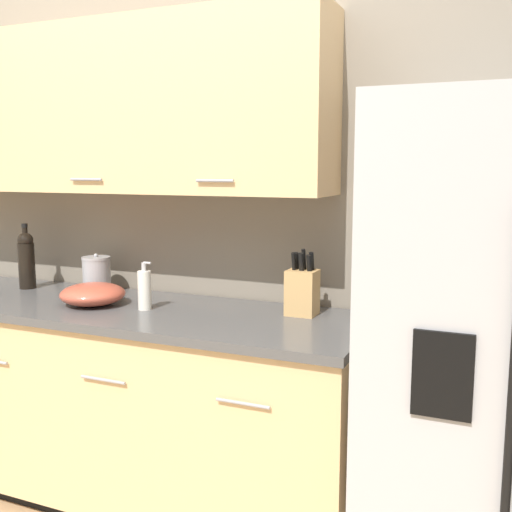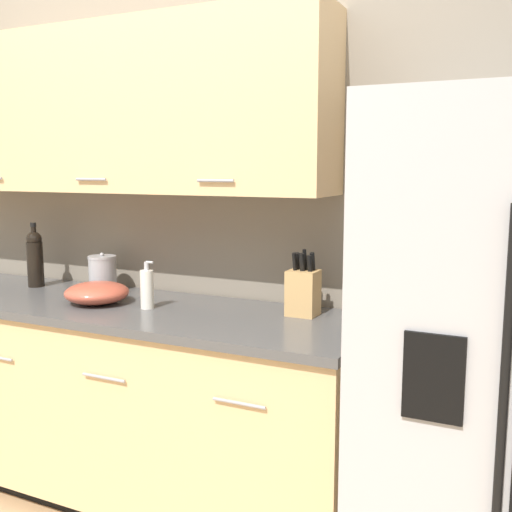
# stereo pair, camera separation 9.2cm
# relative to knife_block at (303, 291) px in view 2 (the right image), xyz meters

# --- Properties ---
(wall_back) EXTENTS (10.00, 0.39, 2.60)m
(wall_back) POSITION_rel_knife_block_xyz_m (-0.77, 0.15, 0.42)
(wall_back) COLOR gray
(wall_back) RESTS_ON ground_plane
(counter_unit) EXTENTS (2.45, 0.64, 0.90)m
(counter_unit) POSITION_rel_knife_block_xyz_m (-0.93, -0.14, -0.54)
(counter_unit) COLOR black
(counter_unit) RESTS_ON ground_plane
(knife_block) EXTENTS (0.12, 0.11, 0.27)m
(knife_block) POSITION_rel_knife_block_xyz_m (0.00, 0.00, 0.00)
(knife_block) COLOR tan
(knife_block) RESTS_ON counter_unit
(wine_bottle) EXTENTS (0.08, 0.08, 0.32)m
(wine_bottle) POSITION_rel_knife_block_xyz_m (-1.41, -0.02, 0.05)
(wine_bottle) COLOR black
(wine_bottle) RESTS_ON counter_unit
(soap_dispenser) EXTENTS (0.06, 0.06, 0.20)m
(soap_dispenser) POSITION_rel_knife_block_xyz_m (-0.63, -0.17, -0.01)
(soap_dispenser) COLOR silver
(soap_dispenser) RESTS_ON counter_unit
(steel_canister) EXTENTS (0.13, 0.13, 0.19)m
(steel_canister) POSITION_rel_knife_block_xyz_m (-1.03, 0.02, -0.01)
(steel_canister) COLOR #A3A3A5
(steel_canister) RESTS_ON counter_unit
(mixing_bowl) EXTENTS (0.28, 0.28, 0.09)m
(mixing_bowl) POSITION_rel_knife_block_xyz_m (-0.89, -0.19, -0.05)
(mixing_bowl) COLOR #B24C38
(mixing_bowl) RESTS_ON counter_unit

